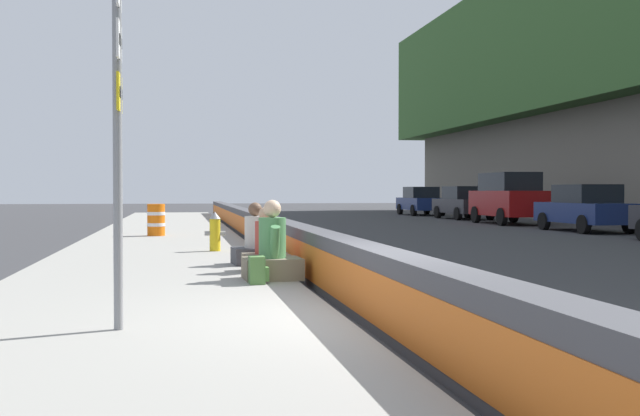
{
  "coord_description": "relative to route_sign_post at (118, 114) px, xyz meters",
  "views": [
    {
      "loc": [
        -7.96,
        2.2,
        1.5
      ],
      "look_at": [
        5.62,
        -0.3,
        1.18
      ],
      "focal_mm": 43.08,
      "sensor_mm": 36.0,
      "label": 1
    }
  ],
  "objects": [
    {
      "name": "ground_plane",
      "position": [
        0.29,
        -2.78,
        -2.23
      ],
      "size": [
        160.0,
        160.0,
        0.0
      ],
      "primitive_type": "plane",
      "color": "#353538",
      "rests_on": "ground"
    },
    {
      "name": "sidewalk_strip",
      "position": [
        0.29,
        -0.13,
        -2.16
      ],
      "size": [
        80.0,
        4.4,
        0.14
      ],
      "primitive_type": "cube",
      "color": "gray",
      "rests_on": "ground_plane"
    },
    {
      "name": "jersey_barrier",
      "position": [
        0.29,
        -2.78,
        -1.81
      ],
      "size": [
        76.0,
        0.45,
        0.85
      ],
      "color": "#47474C",
      "rests_on": "ground_plane"
    },
    {
      "name": "route_sign_post",
      "position": [
        0.0,
        0.0,
        0.0
      ],
      "size": [
        0.44,
        0.09,
        3.6
      ],
      "color": "gray",
      "rests_on": "sidewalk_strip"
    },
    {
      "name": "fire_hydrant",
      "position": [
        9.58,
        -1.36,
        -1.65
      ],
      "size": [
        0.26,
        0.46,
        0.88
      ],
      "color": "gold",
      "rests_on": "sidewalk_strip"
    },
    {
      "name": "seated_person_foreground",
      "position": [
        3.96,
        -1.98,
        -1.71
      ],
      "size": [
        0.78,
        0.9,
        1.21
      ],
      "color": "#706651",
      "rests_on": "sidewalk_strip"
    },
    {
      "name": "seated_person_middle",
      "position": [
        5.13,
        -2.01,
        -1.76
      ],
      "size": [
        0.69,
        0.78,
        1.08
      ],
      "color": "#706651",
      "rests_on": "sidewalk_strip"
    },
    {
      "name": "seated_person_rear",
      "position": [
        6.38,
        -1.95,
        -1.74
      ],
      "size": [
        0.76,
        0.87,
        1.14
      ],
      "color": "#424247",
      "rests_on": "sidewalk_strip"
    },
    {
      "name": "backpack",
      "position": [
        3.42,
        -1.7,
        -1.9
      ],
      "size": [
        0.32,
        0.28,
        0.4
      ],
      "color": "#4C7A3D",
      "rests_on": "sidewalk_strip"
    },
    {
      "name": "construction_barrel",
      "position": [
        15.74,
        0.1,
        -1.61
      ],
      "size": [
        0.54,
        0.54,
        0.95
      ],
      "color": "orange",
      "rests_on": "sidewalk_strip"
    },
    {
      "name": "parked_car_fourth",
      "position": [
        17.86,
        -15.05,
        -1.37
      ],
      "size": [
        4.5,
        1.96,
        1.71
      ],
      "color": "navy",
      "rests_on": "ground_plane"
    },
    {
      "name": "parked_car_midline",
      "position": [
        24.22,
        -14.93,
        -1.05
      ],
      "size": [
        4.84,
        2.15,
        2.28
      ],
      "color": "maroon",
      "rests_on": "ground_plane"
    },
    {
      "name": "parked_car_far",
      "position": [
        30.14,
        -15.11,
        -1.37
      ],
      "size": [
        4.54,
        2.02,
        1.71
      ],
      "color": "#28282D",
      "rests_on": "ground_plane"
    },
    {
      "name": "parked_car_farther",
      "position": [
        36.65,
        -14.89,
        -1.37
      ],
      "size": [
        4.52,
        1.98,
        1.71
      ],
      "color": "navy",
      "rests_on": "ground_plane"
    }
  ]
}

